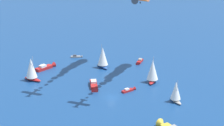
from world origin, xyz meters
TOP-DOWN VIEW (x-y plane):
  - ground_plane at (0.00, 0.00)m, footprint 2000.00×2000.00m
  - motorboat_near_centre at (-8.25, -44.11)m, footprint 5.10×3.47m
  - sailboat_far_port at (18.27, -28.88)m, footprint 5.82×7.80m
  - sailboat_inshore at (-11.79, -27.41)m, footprint 4.38×7.73m
  - motorboat_offshore at (8.75, -37.89)m, footprint 9.46×4.96m
  - sailboat_ahead at (-16.90, 13.94)m, footprint 3.89×6.53m
  - motorboat_mid_cluster at (-27.97, -24.59)m, footprint 5.76×5.21m
  - sailboat_outer_ring_b at (-20.15, -4.14)m, footprint 7.05×6.85m
  - motorboat_outer_ring_c at (1.20, -10.73)m, footprint 6.06×9.60m
  - motorboat_outer_ring_d at (-8.24, -1.54)m, footprint 5.68×1.99m

SIDE VIEW (x-z plane):
  - ground_plane at x=0.00m, z-range 0.00..0.00m
  - motorboat_near_centre at x=-8.25m, z-range -0.34..1.13m
  - motorboat_outer_ring_d at x=-8.24m, z-range -0.37..1.24m
  - motorboat_mid_cluster at x=-27.97m, z-range -0.41..1.38m
  - motorboat_offshore at x=8.75m, z-range -0.61..2.05m
  - motorboat_outer_ring_c at x=1.20m, z-range -0.63..2.11m
  - sailboat_ahead at x=-16.90m, z-range -0.36..7.86m
  - sailboat_inshore at x=-11.79m, z-range -0.43..9.43m
  - sailboat_outer_ring_b at x=-20.15m, z-range -0.43..9.48m
  - sailboat_far_port at x=18.27m, z-range -0.43..9.50m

